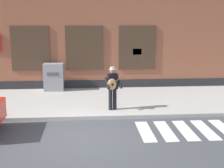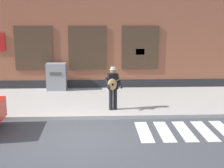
# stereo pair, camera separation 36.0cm
# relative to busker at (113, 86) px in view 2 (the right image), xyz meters

# --- Properties ---
(ground_plane) EXTENTS (160.00, 160.00, 0.00)m
(ground_plane) POSITION_rel_busker_xyz_m (-1.10, -2.39, -1.10)
(ground_plane) COLOR #424449
(sidewalk) EXTENTS (28.00, 4.74, 0.14)m
(sidewalk) POSITION_rel_busker_xyz_m (-1.10, 1.59, -1.02)
(sidewalk) COLOR #ADAAA3
(sidewalk) RESTS_ON ground
(busker) EXTENTS (0.77, 0.63, 1.68)m
(busker) POSITION_rel_busker_xyz_m (0.00, 0.00, 0.00)
(busker) COLOR black
(busker) RESTS_ON sidewalk
(utility_box) EXTENTS (0.95, 0.60, 1.34)m
(utility_box) POSITION_rel_busker_xyz_m (-2.61, 3.51, -0.28)
(utility_box) COLOR gray
(utility_box) RESTS_ON sidewalk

